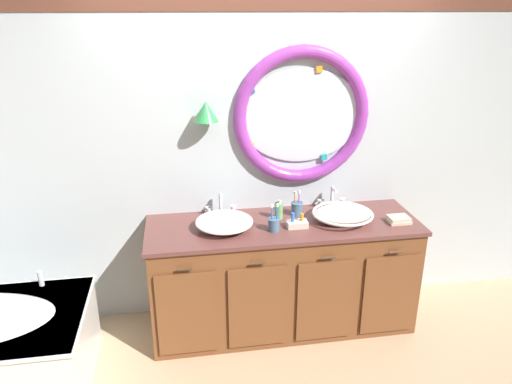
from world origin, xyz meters
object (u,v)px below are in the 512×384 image
at_px(sink_basin_left, 224,222).
at_px(folded_hand_towel, 399,219).
at_px(sink_basin_right, 343,214).
at_px(soap_dispenser, 279,210).
at_px(toiletry_basket, 297,223).
at_px(toothbrush_holder_left, 274,224).
at_px(toothbrush_holder_right, 297,208).

bearing_deg(sink_basin_left, folded_hand_towel, -4.07).
bearing_deg(sink_basin_left, sink_basin_right, 0.00).
relative_size(soap_dispenser, toiletry_basket, 1.04).
distance_m(toothbrush_holder_left, toothbrush_holder_right, 0.33).
bearing_deg(folded_hand_towel, sink_basin_right, 167.21).
height_order(sink_basin_left, toiletry_basket, toiletry_basket).
bearing_deg(toiletry_basket, soap_dispenser, 120.96).
distance_m(toothbrush_holder_right, toiletry_basket, 0.22).
xyz_separation_m(toothbrush_holder_left, toothbrush_holder_right, (0.22, 0.24, 0.00)).
bearing_deg(soap_dispenser, folded_hand_towel, -13.49).
distance_m(toothbrush_holder_right, folded_hand_towel, 0.74).
distance_m(sink_basin_left, sink_basin_right, 0.86).
bearing_deg(folded_hand_towel, toothbrush_holder_right, 160.40).
distance_m(sink_basin_right, toothbrush_holder_left, 0.53).
xyz_separation_m(sink_basin_left, folded_hand_towel, (1.25, -0.09, -0.03)).
relative_size(toothbrush_holder_right, soap_dispenser, 1.28).
bearing_deg(toothbrush_holder_left, sink_basin_right, 9.03).
xyz_separation_m(folded_hand_towel, toiletry_basket, (-0.74, 0.04, 0.01)).
bearing_deg(soap_dispenser, sink_basin_left, -164.65).
height_order(sink_basin_right, toothbrush_holder_left, toothbrush_holder_left).
distance_m(toothbrush_holder_left, folded_hand_towel, 0.92).
xyz_separation_m(sink_basin_right, soap_dispenser, (-0.45, 0.11, 0.01)).
relative_size(toothbrush_holder_left, soap_dispenser, 1.34).
bearing_deg(sink_basin_right, toothbrush_holder_left, -170.97).
relative_size(toothbrush_holder_left, folded_hand_towel, 1.27).
distance_m(sink_basin_left, toiletry_basket, 0.51).
height_order(toothbrush_holder_right, folded_hand_towel, toothbrush_holder_right).
xyz_separation_m(sink_basin_right, toiletry_basket, (-0.35, -0.05, -0.03)).
xyz_separation_m(toothbrush_holder_left, folded_hand_towel, (0.92, -0.01, -0.03)).
xyz_separation_m(sink_basin_right, toothbrush_holder_left, (-0.52, -0.08, -0.00)).
relative_size(sink_basin_right, folded_hand_towel, 2.79).
height_order(sink_basin_left, toothbrush_holder_right, toothbrush_holder_right).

